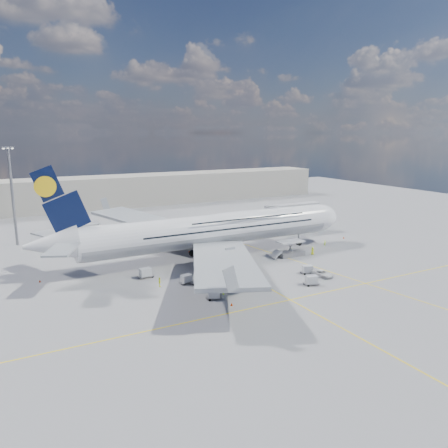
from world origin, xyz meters
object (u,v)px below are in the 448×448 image
dolly_row_b (214,294)px  cone_nose (344,237)px  dolly_nose_near (307,269)px  crew_van (313,251)px  cargo_loader (290,251)px  cone_wing_left_inner (189,251)px  catering_truck_inner (155,238)px  crew_wing (160,282)px  airliner (214,229)px  dolly_nose_far (312,280)px  crew_tug (224,290)px  light_mast (13,195)px  dolly_back (146,273)px  cone_wing_left_outer (128,245)px  dolly_row_c (186,279)px  crew_nose (325,243)px  crew_loader (292,251)px  cone_wing_right_inner (212,279)px  cone_tail (40,281)px  baggage_tug (248,270)px  catering_truck_outer (93,232)px  service_van (322,273)px  jet_bridge (289,211)px  cone_wing_right_outer (232,304)px  dolly_row_a (198,282)px

dolly_row_b → cone_nose: bearing=45.7°
dolly_nose_near → crew_van: bearing=66.7°
cargo_loader → cone_wing_left_inner: 24.48m
catering_truck_inner → crew_wing: size_ratio=4.36×
airliner → dolly_nose_far: (7.97, -25.70, -5.86)m
crew_tug → light_mast: bearing=101.9°
dolly_back → cone_wing_left_outer: bearing=76.9°
dolly_row_c → cone_nose: bearing=2.7°
airliner → crew_van: bearing=-21.9°
crew_nose → crew_loader: crew_loader is taller
catering_truck_inner → cone_wing_left_inner: 11.70m
crew_loader → cargo_loader: bearing=-127.8°
cone_wing_right_inner → cone_tail: bearing=153.4°
dolly_row_b → baggage_tug: dolly_row_b is taller
catering_truck_outer → cone_wing_right_inner: bearing=-58.4°
dolly_nose_near → crew_loader: (5.87, 13.30, -0.13)m
service_van → cargo_loader: bearing=69.5°
crew_wing → crew_nose: bearing=-56.5°
jet_bridge → baggage_tug: size_ratio=6.39×
catering_truck_outer → cone_nose: bearing=-12.2°
cargo_loader → dolly_row_b: 32.83m
light_mast → crew_wing: light_mast is taller
dolly_back → cone_nose: dolly_back is taller
dolly_row_c → crew_nose: (43.28, 9.58, -0.18)m
crew_tug → cone_wing_left_inner: size_ratio=3.10×
cone_wing_left_inner → dolly_nose_near: bearing=-60.6°
cone_nose → cone_tail: size_ratio=1.20×
crew_loader → cone_wing_left_inner: crew_loader is taller
crew_loader → cone_wing_left_inner: 24.97m
baggage_tug → cone_tail: (-39.27, 14.45, -0.51)m
baggage_tug → catering_truck_outer: bearing=101.2°
dolly_row_c → crew_wing: bearing=161.8°
catering_truck_outer → crew_tug: 55.78m
baggage_tug → cone_nose: size_ratio=4.94×
jet_bridge → cone_wing_right_outer: bearing=-136.3°
dolly_back → crew_van: 41.05m
service_van → crew_nose: bearing=39.5°
cone_wing_left_inner → crew_van: bearing=-32.0°
dolly_nose_near → crew_wing: bearing=-172.9°
cargo_loader → crew_loader: cargo_loader is taller
dolly_row_b → cone_wing_left_inner: bearing=95.9°
cone_nose → cone_tail: bearing=179.4°
cargo_loader → crew_tug: cargo_loader is taller
dolly_row_c → dolly_row_a: bearing=-41.3°
airliner → catering_truck_inner: bearing=116.7°
crew_van → cone_wing_left_inner: crew_van is taller
baggage_tug → dolly_nose_far: bearing=-75.2°
baggage_tug → cone_wing_left_outer: bearing=100.5°
cone_wing_right_inner → cone_wing_left_outer: bearing=101.7°
dolly_row_c → cone_wing_left_inner: size_ratio=5.31×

